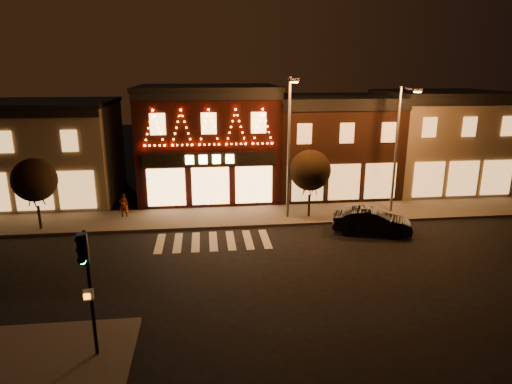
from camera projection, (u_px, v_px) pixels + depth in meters
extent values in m
plane|color=black|center=(215.00, 272.00, 21.62)|extent=(120.00, 120.00, 0.00)
cube|color=#47423D|center=(242.00, 216.00, 29.48)|extent=(44.00, 4.00, 0.15)
cube|color=#6F604F|center=(31.00, 153.00, 32.61)|extent=(12.00, 8.00, 7.00)
cube|color=black|center=(24.00, 103.00, 31.63)|extent=(12.20, 8.20, 0.30)
cube|color=black|center=(0.00, 114.00, 27.86)|extent=(12.00, 0.25, 0.50)
cube|color=black|center=(209.00, 143.00, 33.93)|extent=(10.00, 8.00, 8.00)
cube|color=black|center=(207.00, 88.00, 32.82)|extent=(10.20, 8.20, 0.30)
cube|color=black|center=(208.00, 96.00, 29.05)|extent=(10.00, 0.25, 0.50)
cube|color=black|center=(210.00, 159.00, 30.12)|extent=(9.00, 0.15, 0.90)
cube|color=#FFD87F|center=(210.00, 159.00, 30.02)|extent=(3.40, 0.08, 0.60)
cube|color=#341B12|center=(330.00, 146.00, 35.11)|extent=(9.00, 8.00, 7.20)
cube|color=black|center=(332.00, 98.00, 34.10)|extent=(9.20, 8.20, 0.30)
cube|color=black|center=(348.00, 107.00, 30.33)|extent=(9.00, 0.25, 0.50)
cube|color=#6F604F|center=(438.00, 142.00, 36.08)|extent=(9.00, 8.00, 7.50)
cube|color=black|center=(444.00, 93.00, 35.03)|extent=(9.20, 8.20, 0.30)
cube|color=black|center=(473.00, 102.00, 31.26)|extent=(9.00, 0.25, 0.50)
cylinder|color=black|center=(91.00, 294.00, 14.62)|extent=(0.12, 0.12, 4.47)
cube|color=black|center=(83.00, 249.00, 13.95)|extent=(0.35, 0.33, 1.02)
cylinder|color=#19FF72|center=(82.00, 261.00, 13.89)|extent=(0.22, 0.08, 0.21)
cube|color=beige|center=(88.00, 295.00, 14.40)|extent=(0.34, 0.25, 0.33)
cylinder|color=#59595E|center=(289.00, 149.00, 28.04)|extent=(0.18, 0.18, 8.90)
cylinder|color=#59595E|center=(292.00, 79.00, 26.02)|extent=(0.22, 1.78, 0.11)
cube|color=#59595E|center=(294.00, 80.00, 25.18)|extent=(0.57, 0.34, 0.20)
cube|color=orange|center=(294.00, 82.00, 25.21)|extent=(0.44, 0.25, 0.06)
cylinder|color=#59595E|center=(396.00, 151.00, 29.21)|extent=(0.17, 0.17, 8.27)
cylinder|color=#59595E|center=(409.00, 89.00, 27.37)|extent=(0.39, 1.65, 0.10)
cube|color=#59595E|center=(417.00, 90.00, 26.62)|extent=(0.56, 0.38, 0.19)
cube|color=orange|center=(417.00, 92.00, 26.65)|extent=(0.42, 0.27, 0.05)
cylinder|color=black|center=(40.00, 217.00, 26.89)|extent=(0.16, 0.16, 1.41)
sphere|color=black|center=(34.00, 180.00, 26.26)|extent=(2.58, 2.58, 2.58)
cylinder|color=black|center=(309.00, 206.00, 29.10)|extent=(0.16, 0.16, 1.44)
sphere|color=black|center=(310.00, 170.00, 28.46)|extent=(2.64, 2.64, 2.64)
imported|color=black|center=(372.00, 221.00, 26.49)|extent=(4.83, 2.92, 1.50)
imported|color=gray|center=(124.00, 205.00, 29.00)|extent=(0.60, 0.42, 1.56)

